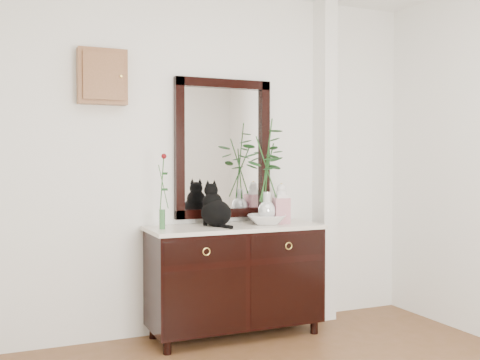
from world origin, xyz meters
name	(u,v)px	position (x,y,z in m)	size (l,w,h in m)	color
wall_back	(211,160)	(0.00, 1.98, 1.35)	(3.60, 0.04, 2.70)	white
pilaster	(324,160)	(1.00, 1.90, 1.35)	(0.12, 0.20, 2.70)	white
sideboard	(235,274)	(0.10, 1.73, 0.47)	(1.33, 0.52, 0.82)	black
wall_mirror	(223,149)	(0.10, 1.97, 1.44)	(0.80, 0.06, 1.10)	black
key_cabinet	(102,77)	(-0.85, 1.94, 1.95)	(0.35, 0.10, 0.40)	brown
cat	(216,204)	(-0.05, 1.74, 1.01)	(0.23, 0.29, 0.33)	black
lotus_bowl	(267,219)	(0.36, 1.71, 0.89)	(0.30, 0.30, 0.07)	silver
vase_branches	(267,169)	(0.36, 1.71, 1.28)	(0.39, 0.39, 0.81)	silver
bud_vase_rose	(162,191)	(-0.47, 1.73, 1.13)	(0.07, 0.07, 0.55)	#366D3B
ginger_jar	(281,203)	(0.49, 1.71, 1.01)	(0.12, 0.12, 0.32)	white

